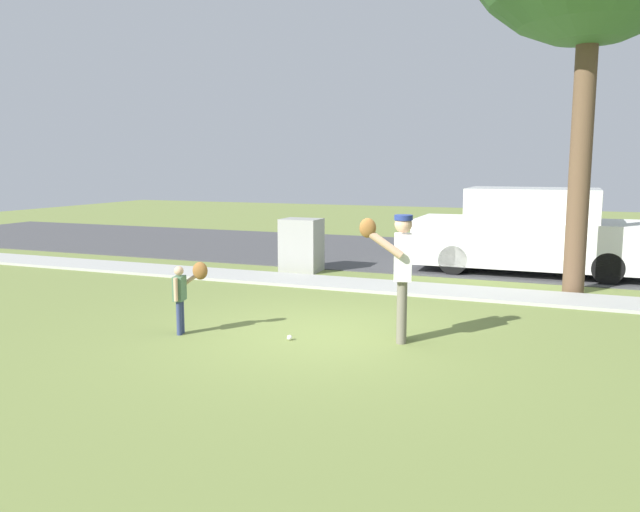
{
  "coord_description": "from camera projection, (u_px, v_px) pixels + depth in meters",
  "views": [
    {
      "loc": [
        3.22,
        -8.22,
        2.42
      ],
      "look_at": [
        -0.37,
        0.83,
        1.0
      ],
      "focal_mm": 35.47,
      "sensor_mm": 36.0,
      "label": 1
    }
  ],
  "objects": [
    {
      "name": "baseball",
      "position": [
        290.0,
        338.0,
        8.75
      ],
      "size": [
        0.07,
        0.07,
        0.07
      ],
      "primitive_type": "sphere",
      "color": "white",
      "rests_on": "ground"
    },
    {
      "name": "sidewalk_strip",
      "position": [
        389.0,
        287.0,
        12.4
      ],
      "size": [
        36.0,
        1.2,
        0.06
      ],
      "primitive_type": "cube",
      "color": "#A3A39E",
      "rests_on": "ground"
    },
    {
      "name": "person_child",
      "position": [
        186.0,
        288.0,
        9.01
      ],
      "size": [
        0.44,
        0.48,
        1.03
      ],
      "rotation": [
        0.0,
        0.0,
        0.25
      ],
      "color": "navy",
      "rests_on": "ground"
    },
    {
      "name": "parked_van_white",
      "position": [
        531.0,
        233.0,
        14.01
      ],
      "size": [
        5.0,
        1.95,
        1.88
      ],
      "rotation": [
        0.0,
        0.0,
        3.14
      ],
      "color": "silver",
      "rests_on": "road_surface"
    },
    {
      "name": "utility_cabinet",
      "position": [
        301.0,
        245.0,
        14.34
      ],
      "size": [
        0.86,
        0.69,
        1.2
      ],
      "primitive_type": "cube",
      "color": "gray",
      "rests_on": "ground"
    },
    {
      "name": "person_adult",
      "position": [
        400.0,
        264.0,
        8.52
      ],
      "size": [
        0.68,
        0.76,
        1.75
      ],
      "rotation": [
        0.0,
        0.0,
        -2.89
      ],
      "color": "#6B6656",
      "rests_on": "ground"
    },
    {
      "name": "road_surface",
      "position": [
        439.0,
        254.0,
        17.0
      ],
      "size": [
        36.0,
        6.8,
        0.02
      ],
      "primitive_type": "cube",
      "color": "#424244",
      "rests_on": "ground"
    },
    {
      "name": "ground_plane",
      "position": [
        388.0,
        289.0,
        12.31
      ],
      "size": [
        48.0,
        48.0,
        0.0
      ],
      "primitive_type": "plane",
      "color": "olive"
    }
  ]
}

